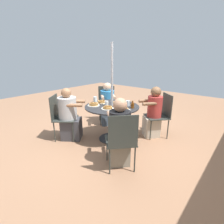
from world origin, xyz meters
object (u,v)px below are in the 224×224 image
diner_east (153,114)px  pancake_plate_b (94,104)px  diner_west (69,117)px  pancake_plate_e (108,108)px  coffee_cup (107,103)px  pancake_plate_c (102,102)px  drinking_glass_b (128,103)px  patio_chair_east (161,113)px  diner_north (119,135)px  pancake_plate_a (124,109)px  patio_chair_south (107,102)px  diner_south (108,106)px  patio_table (112,113)px  drinking_glass_a (95,99)px  patio_chair_west (61,115)px  pancake_plate_d (118,103)px  syrup_bottle (132,105)px  patio_chair_north (121,139)px

diner_east → pancake_plate_b: 1.34m
diner_east → diner_west: diner_east is taller
pancake_plate_e → coffee_cup: size_ratio=2.51×
pancake_plate_c → coffee_cup: bearing=68.6°
diner_west → drinking_glass_b: size_ratio=10.45×
patio_chair_east → pancake_plate_b: size_ratio=3.85×
diner_north → pancake_plate_a: diner_north is taller
patio_chair_south → diner_south: size_ratio=0.88×
patio_table → diner_east: 0.93m
drinking_glass_a → pancake_plate_b: bearing=39.0°
patio_chair_west → coffee_cup: size_ratio=9.66×
diner_west → pancake_plate_e: bearing=75.9°
patio_chair_south → patio_chair_west: same height
pancake_plate_b → pancake_plate_d: 0.53m
diner_south → patio_chair_west: diner_south is taller
patio_chair_east → patio_chair_south: bearing=44.0°
pancake_plate_c → coffee_cup: (0.08, 0.22, 0.03)m
diner_south → diner_east: bearing=136.1°
patio_chair_west → pancake_plate_b: (-0.45, 0.57, 0.23)m
patio_chair_south → coffee_cup: (0.80, 0.70, 0.26)m
syrup_bottle → pancake_plate_c: bearing=-82.4°
diner_south → diner_north: bearing=90.1°
patio_table → diner_south: (-0.63, -0.68, -0.10)m
patio_chair_south → diner_north: bearing=90.1°
diner_south → diner_west: diner_west is taller
drinking_glass_b → coffee_cup: bearing=-51.7°
diner_east → diner_west: bearing=84.4°
patio_chair_north → drinking_glass_b: size_ratio=8.95×
pancake_plate_a → syrup_bottle: syrup_bottle is taller
pancake_plate_a → patio_chair_south: bearing=-125.6°
pancake_plate_a → pancake_plate_e: size_ratio=1.00×
diner_east → patio_chair_north: bearing=139.2°
diner_west → syrup_bottle: (-0.71, 1.15, 0.31)m
patio_chair_west → pancake_plate_d: patio_chair_west is taller
diner_north → coffee_cup: size_ratio=11.49×
drinking_glass_a → patio_table: bearing=89.2°
syrup_bottle → coffee_cup: 0.56m
diner_east → drinking_glass_b: (0.47, -0.37, 0.28)m
diner_north → patio_chair_south: size_ratio=1.19×
pancake_plate_b → pancake_plate_e: size_ratio=1.00×
patio_table → diner_north: size_ratio=0.99×
diner_west → patio_table: bearing=90.0°
patio_chair_south → drinking_glass_a: (0.75, 0.31, 0.27)m
patio_chair_north → drinking_glass_b: (-0.99, -0.58, 0.26)m
patio_chair_south → diner_south: bearing=90.0°
diner_south → pancake_plate_b: diner_south is taller
pancake_plate_a → pancake_plate_d: 0.50m
diner_south → patio_chair_west: size_ratio=1.14×
syrup_bottle → drinking_glass_b: bearing=-117.7°
patio_chair_south → pancake_plate_a: (0.86, 1.20, 0.23)m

